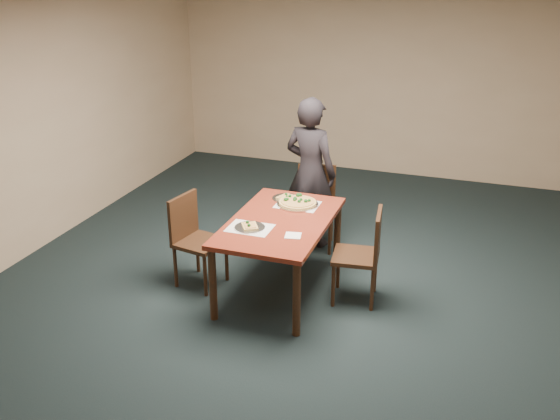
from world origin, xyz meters
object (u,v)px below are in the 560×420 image
(pizza_pan, at_px, (298,202))
(slice_plate_near, at_px, (250,227))
(chair_right, at_px, (365,251))
(chair_left, at_px, (193,235))
(diner, at_px, (310,172))
(dining_table, at_px, (280,229))
(chair_far, at_px, (316,202))
(slice_plate_far, at_px, (286,198))

(pizza_pan, relative_size, slice_plate_near, 1.48)
(chair_right, relative_size, slice_plate_near, 3.25)
(chair_right, height_order, slice_plate_near, chair_right)
(chair_right, bearing_deg, pizza_pan, -120.62)
(slice_plate_near, bearing_deg, chair_left, 167.10)
(chair_left, relative_size, diner, 0.54)
(dining_table, xyz_separation_m, chair_right, (0.80, 0.09, -0.14))
(dining_table, relative_size, chair_left, 1.65)
(diner, distance_m, slice_plate_near, 1.44)
(chair_left, bearing_deg, chair_right, -72.27)
(dining_table, height_order, chair_left, chair_left)
(slice_plate_near, bearing_deg, chair_right, 19.65)
(dining_table, height_order, slice_plate_near, slice_plate_near)
(chair_right, height_order, diner, diner)
(pizza_pan, height_order, slice_plate_near, pizza_pan)
(chair_far, relative_size, diner, 0.54)
(chair_far, xyz_separation_m, slice_plate_far, (-0.15, -0.59, 0.25))
(chair_far, distance_m, diner, 0.33)
(diner, bearing_deg, dining_table, 106.56)
(diner, relative_size, slice_plate_near, 5.99)
(chair_far, height_order, chair_left, same)
(pizza_pan, bearing_deg, diner, 96.86)
(chair_left, xyz_separation_m, chair_right, (1.66, 0.21, 0.00))
(chair_far, relative_size, slice_plate_far, 3.25)
(chair_right, distance_m, slice_plate_far, 1.05)
(diner, distance_m, pizza_pan, 0.75)
(dining_table, bearing_deg, chair_far, 88.66)
(chair_right, xyz_separation_m, pizza_pan, (-0.76, 0.33, 0.26))
(chair_left, xyz_separation_m, slice_plate_far, (0.74, 0.65, 0.25))
(dining_table, height_order, diner, diner)
(chair_far, xyz_separation_m, chair_left, (-0.88, -1.24, 0.00))
(dining_table, xyz_separation_m, slice_plate_near, (-0.20, -0.27, 0.11))
(chair_far, distance_m, slice_plate_near, 1.43)
(diner, height_order, pizza_pan, diner)
(chair_right, height_order, slice_plate_far, chair_right)
(diner, height_order, slice_plate_far, diner)
(slice_plate_far, bearing_deg, dining_table, -77.11)
(chair_far, height_order, diner, diner)
(chair_right, bearing_deg, dining_table, -90.91)
(chair_left, distance_m, diner, 1.54)
(chair_left, xyz_separation_m, pizza_pan, (0.90, 0.54, 0.26))
(chair_right, distance_m, slice_plate_near, 1.09)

